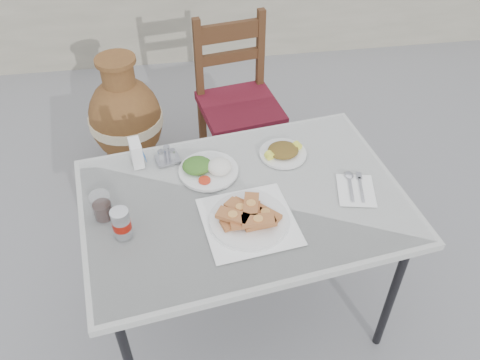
{
  "coord_description": "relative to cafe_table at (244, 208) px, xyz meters",
  "views": [
    {
      "loc": [
        -0.26,
        -1.24,
        2.03
      ],
      "look_at": [
        -0.06,
        0.12,
        0.76
      ],
      "focal_mm": 38.0,
      "sensor_mm": 36.0,
      "label": 1
    }
  ],
  "objects": [
    {
      "name": "ground",
      "position": [
        0.05,
        -0.07,
        -0.67
      ],
      "size": [
        80.0,
        80.0,
        0.0
      ],
      "primitive_type": "plane",
      "color": "slate",
      "rests_on": "ground"
    },
    {
      "name": "cafe_table",
      "position": [
        0.0,
        0.0,
        0.0
      ],
      "size": [
        1.28,
        0.95,
        0.72
      ],
      "rotation": [
        0.0,
        0.0,
        0.14
      ],
      "color": "black",
      "rests_on": "ground"
    },
    {
      "name": "pide_plate",
      "position": [
        -0.0,
        -0.12,
        0.08
      ],
      "size": [
        0.36,
        0.36,
        0.06
      ],
      "rotation": [
        0.0,
        0.0,
        0.14
      ],
      "color": "white",
      "rests_on": "cafe_table"
    },
    {
      "name": "salad_rice_plate",
      "position": [
        -0.12,
        0.16,
        0.07
      ],
      "size": [
        0.23,
        0.23,
        0.06
      ],
      "color": "white",
      "rests_on": "cafe_table"
    },
    {
      "name": "salad_chopped_plate",
      "position": [
        0.19,
        0.23,
        0.07
      ],
      "size": [
        0.19,
        0.19,
        0.04
      ],
      "color": "white",
      "rests_on": "cafe_table"
    },
    {
      "name": "soda_can",
      "position": [
        -0.43,
        -0.12,
        0.11
      ],
      "size": [
        0.06,
        0.06,
        0.11
      ],
      "color": "silver",
      "rests_on": "cafe_table"
    },
    {
      "name": "cola_glass",
      "position": [
        -0.5,
        -0.02,
        0.1
      ],
      "size": [
        0.07,
        0.07,
        0.1
      ],
      "color": "white",
      "rests_on": "cafe_table"
    },
    {
      "name": "napkin_holder",
      "position": [
        -0.38,
        0.26,
        0.1
      ],
      "size": [
        0.06,
        0.09,
        0.1
      ],
      "rotation": [
        0.0,
        0.0,
        0.18
      ],
      "color": "white",
      "rests_on": "cafe_table"
    },
    {
      "name": "condiment_caddy",
      "position": [
        -0.27,
        0.25,
        0.07
      ],
      "size": [
        0.1,
        0.09,
        0.07
      ],
      "rotation": [
        0.0,
        0.0,
        0.21
      ],
      "color": "#B3B3BA",
      "rests_on": "cafe_table"
    },
    {
      "name": "cutlery_napkin",
      "position": [
        0.42,
        -0.01,
        0.05
      ],
      "size": [
        0.17,
        0.2,
        0.01
      ],
      "rotation": [
        0.0,
        0.0,
        -0.2
      ],
      "color": "white",
      "rests_on": "cafe_table"
    },
    {
      "name": "chair",
      "position": [
        0.12,
        0.99,
        -0.19
      ],
      "size": [
        0.47,
        0.47,
        0.92
      ],
      "rotation": [
        0.0,
        0.0,
        0.17
      ],
      "color": "#37230F",
      "rests_on": "ground"
    },
    {
      "name": "terracotta_urn",
      "position": [
        -0.5,
        1.1,
        -0.33
      ],
      "size": [
        0.42,
        0.42,
        0.72
      ],
      "color": "brown",
      "rests_on": "ground"
    }
  ]
}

